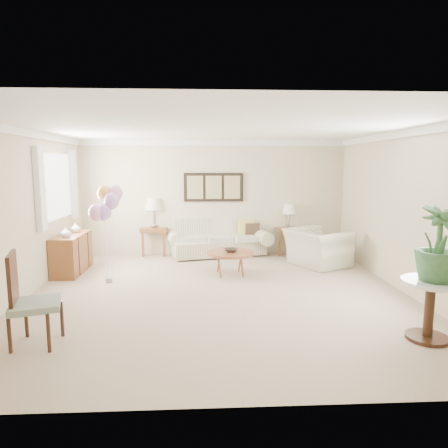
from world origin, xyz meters
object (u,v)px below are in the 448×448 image
at_px(coffee_table, 230,254).
at_px(sofa, 218,241).
at_px(balloon_cluster, 106,203).
at_px(armchair, 317,248).
at_px(accent_chair, 28,298).

bearing_deg(coffee_table, sofa, 95.55).
relative_size(sofa, balloon_cluster, 1.45).
xyz_separation_m(sofa, armchair, (2.00, -1.08, 0.04)).
bearing_deg(coffee_table, balloon_cluster, -170.20).
bearing_deg(balloon_cluster, sofa, 46.43).
height_order(sofa, armchair, sofa).
relative_size(coffee_table, armchair, 0.77).
bearing_deg(sofa, coffee_table, -84.45).
distance_m(armchair, accent_chair, 5.54).
relative_size(coffee_table, accent_chair, 0.82).
bearing_deg(accent_chair, coffee_table, 48.75).
distance_m(coffee_table, balloon_cluster, 2.40).
bearing_deg(sofa, armchair, -28.27).
height_order(sofa, coffee_table, sofa).
relative_size(accent_chair, balloon_cluster, 0.63).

